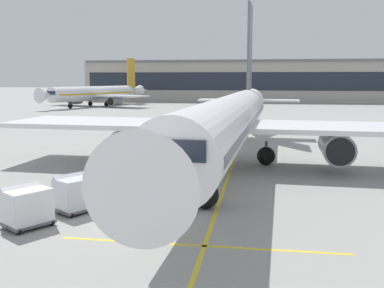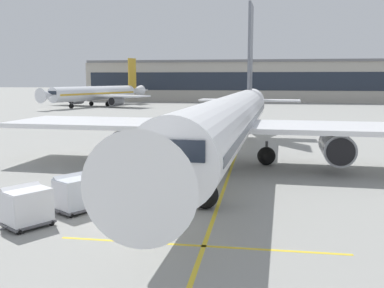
{
  "view_description": "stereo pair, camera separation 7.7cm",
  "coord_description": "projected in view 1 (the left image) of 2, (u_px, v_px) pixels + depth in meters",
  "views": [
    {
      "loc": [
        6.23,
        -20.51,
        6.78
      ],
      "look_at": [
        2.31,
        4.68,
        2.99
      ],
      "focal_mm": 41.26,
      "sensor_mm": 36.0,
      "label": 1
    },
    {
      "loc": [
        6.31,
        -20.5,
        6.78
      ],
      "look_at": [
        2.31,
        4.68,
        2.99
      ],
      "focal_mm": 41.26,
      "sensor_mm": 36.0,
      "label": 2
    }
  ],
  "objects": [
    {
      "name": "safety_cone_engine_keepout",
      "position": [
        142.0,
        166.0,
        32.9
      ],
      "size": [
        0.6,
        0.6,
        0.68
      ],
      "color": "black",
      "rests_on": "ground"
    },
    {
      "name": "apron_guidance_line_lead_in",
      "position": [
        231.0,
        168.0,
        33.7
      ],
      "size": [
        0.2,
        110.0,
        0.01
      ],
      "color": "yellow",
      "rests_on": "ground"
    },
    {
      "name": "belt_loader",
      "position": [
        146.0,
        183.0,
        25.43
      ],
      "size": [
        4.54,
        4.93,
        2.6
      ],
      "color": "gold",
      "rests_on": "ground"
    },
    {
      "name": "ground_crew_by_loader",
      "position": [
        99.0,
        178.0,
        25.73
      ],
      "size": [
        0.29,
        0.57,
        1.74
      ],
      "color": "#514C42",
      "rests_on": "ground"
    },
    {
      "name": "safety_cone_wingtip",
      "position": [
        132.0,
        162.0,
        34.66
      ],
      "size": [
        0.56,
        0.56,
        0.63
      ],
      "color": "black",
      "rests_on": "ground"
    },
    {
      "name": "ground_crew_marshaller",
      "position": [
        103.0,
        191.0,
        22.93
      ],
      "size": [
        0.3,
        0.57,
        1.74
      ],
      "color": "#333847",
      "rests_on": "ground"
    },
    {
      "name": "baggage_cart_second",
      "position": [
        27.0,
        206.0,
        20.22
      ],
      "size": [
        2.43,
        2.72,
        1.91
      ],
      "color": "#515156",
      "rests_on": "ground"
    },
    {
      "name": "parked_airplane",
      "position": [
        231.0,
        120.0,
        34.03
      ],
      "size": [
        35.96,
        45.53,
        15.24
      ],
      "color": "white",
      "rests_on": "ground"
    },
    {
      "name": "terminal_building",
      "position": [
        258.0,
        81.0,
        132.2
      ],
      "size": [
        102.96,
        16.24,
        12.12
      ],
      "color": "#A8A399",
      "rests_on": "ground"
    },
    {
      "name": "ground_crew_wingwalker",
      "position": [
        136.0,
        191.0,
        22.89
      ],
      "size": [
        0.5,
        0.4,
        1.74
      ],
      "color": "#514C42",
      "rests_on": "ground"
    },
    {
      "name": "ground_plane",
      "position": [
        132.0,
        216.0,
        21.99
      ],
      "size": [
        600.0,
        600.0,
        0.0
      ],
      "primitive_type": "plane",
      "color": "gray"
    },
    {
      "name": "apron_guidance_line_stop_bar",
      "position": [
        201.0,
        246.0,
        18.03
      ],
      "size": [
        12.0,
        0.2,
        0.01
      ],
      "color": "yellow",
      "rests_on": "ground"
    },
    {
      "name": "distant_airplane",
      "position": [
        96.0,
        94.0,
        107.87
      ],
      "size": [
        27.94,
        35.54,
        12.22
      ],
      "color": "silver",
      "rests_on": "ground"
    },
    {
      "name": "baggage_cart_lead",
      "position": [
        76.0,
        193.0,
        22.52
      ],
      "size": [
        2.43,
        2.72,
        1.91
      ],
      "color": "#515156",
      "rests_on": "ground"
    },
    {
      "name": "ground_crew_by_carts",
      "position": [
        156.0,
        186.0,
        23.93
      ],
      "size": [
        0.37,
        0.54,
        1.74
      ],
      "color": "#333847",
      "rests_on": "ground"
    }
  ]
}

